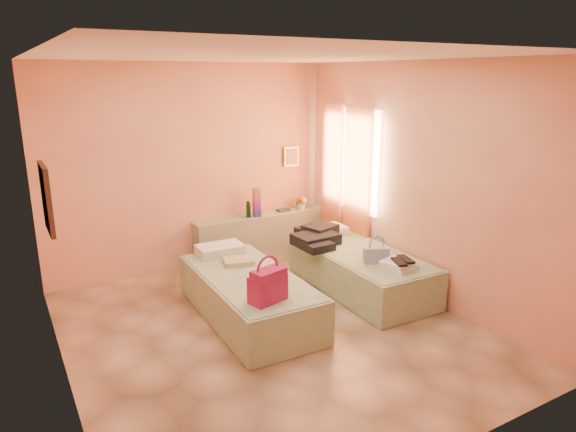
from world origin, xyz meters
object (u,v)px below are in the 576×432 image
blue_handbag (376,255)px  towel_stack (399,265)px  water_bottle (248,210)px  headboard_ledge (262,236)px  green_book (283,210)px  magenta_handbag (268,285)px  bed_right (361,271)px  bed_left (249,296)px  flower_vase (301,202)px

blue_handbag → towel_stack: blue_handbag is taller
water_bottle → towel_stack: size_ratio=0.66×
blue_handbag → headboard_ledge: bearing=125.9°
towel_stack → green_book: bearing=93.7°
magenta_handbag → towel_stack: bearing=-14.4°
headboard_ledge → blue_handbag: bearing=-78.0°
bed_right → green_book: green_book is taller
bed_left → flower_vase: flower_vase is taller
green_book → flower_vase: (0.28, -0.06, 0.11)m
green_book → magenta_handbag: bearing=-126.6°
water_bottle → towel_stack: 2.48m
headboard_ledge → flower_vase: size_ratio=8.19×
water_bottle → bed_left: bearing=-115.9°
green_book → flower_vase: 0.31m
headboard_ledge → flower_vase: 0.80m
water_bottle → blue_handbag: (0.67, -2.05, -0.17)m
water_bottle → green_book: 0.62m
water_bottle → blue_handbag: water_bottle is taller
bed_right → towel_stack: (0.01, -0.68, 0.30)m
bed_left → green_book: green_book is taller
headboard_ledge → green_book: 0.51m
headboard_ledge → towel_stack: bearing=-77.2°
flower_vase → green_book: bearing=167.6°
bed_right → towel_stack: towel_stack is taller
bed_left → water_bottle: (0.81, 1.67, 0.52)m
flower_vase → magenta_handbag: bearing=-127.8°
green_book → magenta_handbag: 2.86m
flower_vase → magenta_handbag: size_ratio=0.69×
headboard_ledge → blue_handbag: 2.14m
bed_left → towel_stack: bearing=-22.2°
bed_right → magenta_handbag: size_ratio=5.55×
green_book → blue_handbag: bearing=-92.4°
headboard_ledge → towel_stack: 2.45m
headboard_ledge → water_bottle: bearing=-171.8°
bed_right → towel_stack: 0.74m
magenta_handbag → towel_stack: size_ratio=1.03×
magenta_handbag → blue_handbag: magenta_handbag is taller
magenta_handbag → headboard_ledge: bearing=49.4°
blue_handbag → water_bottle: bearing=132.0°
bed_left → flower_vase: (1.70, 1.66, 0.53)m
flower_vase → water_bottle: bearing=179.4°
bed_right → green_book: bearing=96.0°
bed_left → bed_right: (1.56, 0.00, 0.00)m
water_bottle → blue_handbag: size_ratio=0.80×
bed_left → bed_right: size_ratio=1.00×
headboard_ledge → bed_right: 1.78m
headboard_ledge → magenta_handbag: bearing=-115.9°
flower_vase → towel_stack: (-0.12, -2.34, -0.23)m
bed_right → bed_left: bearing=-178.8°
flower_vase → towel_stack: flower_vase is taller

